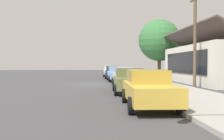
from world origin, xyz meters
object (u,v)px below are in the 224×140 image
Objects in this scene: car_navy at (112,72)px; car_skyblue at (116,74)px; car_mustard at (148,88)px; car_ivory at (109,71)px; car_olive at (129,80)px; shade_tree at (159,40)px; car_silver at (123,76)px; fire_hydrant_red at (122,74)px; utility_pole_wooden at (195,37)px.

car_navy and car_skyblue have the same top height.
car_navy is 22.50m from car_mustard.
car_ivory is 22.48m from car_olive.
car_olive is at bearing -1.52° from car_skyblue.
car_ivory is at bearing 179.78° from car_skyblue.
shade_tree is at bearing 132.26° from car_skyblue.
car_skyblue is 16.95m from car_mustard.
car_olive is at bearing -0.68° from car_silver.
fire_hydrant_red is (-1.22, -4.83, -4.51)m from shade_tree.
car_navy is 15.18m from utility_pole_wooden.
car_skyblue is (5.55, 0.08, 0.00)m from car_navy.
utility_pole_wooden is (8.26, 5.40, 3.11)m from car_skyblue.
car_mustard is at bearing 2.09° from car_navy.
shade_tree reaches higher than car_navy.
car_skyblue is 10.35m from utility_pole_wooden.
car_silver is 13.82m from shade_tree.
car_silver reaches higher than fire_hydrant_red.
car_silver is at bearing -114.45° from utility_pole_wooden.
car_skyblue is 9.48m from shade_tree.
utility_pole_wooden is at bearing -3.38° from shade_tree.
utility_pole_wooden is at bearing 149.63° from car_mustard.
car_navy is at bearing -178.07° from car_mustard.
shade_tree is (-11.65, 6.13, 4.19)m from car_silver.
car_ivory is 1.03× the size of car_navy.
car_navy is 0.99× the size of car_olive.
car_mustard is (22.50, -0.04, 0.00)m from car_navy.
car_mustard is at bearing -3.62° from fire_hydrant_red.
utility_pole_wooden is (-3.17, 5.56, 3.11)m from car_olive.
shade_tree is 1.04× the size of utility_pole_wooden.
shade_tree reaches higher than car_olive.
car_mustard is at bearing 2.94° from car_ivory.
utility_pole_wooden is 16.16m from fire_hydrant_red.
shade_tree reaches higher than car_skyblue.
car_skyblue is 7.16m from fire_hydrant_red.
car_olive is (16.98, -0.09, 0.00)m from car_navy.
car_silver is at bearing -27.77° from shade_tree.
car_ivory is 9.22m from shade_tree.
car_skyblue is at bearing -11.26° from fire_hydrant_red.
car_olive is (5.58, -0.26, 0.00)m from car_silver.
car_ivory is 16.90m from car_silver.
utility_pole_wooden is at bearing 121.88° from car_olive.
shade_tree is 10.95× the size of fire_hydrant_red.
car_mustard is at bearing 0.85° from car_silver.
car_navy and car_olive have the same top height.
car_navy is at bearing -45.15° from fire_hydrant_red.
car_ivory and car_mustard have the same top height.
car_olive is 6.25× the size of fire_hydrant_red.
car_ivory is 0.59× the size of shade_tree.
car_silver is at bearing 3.04° from car_navy.
car_navy is 0.57× the size of shade_tree.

